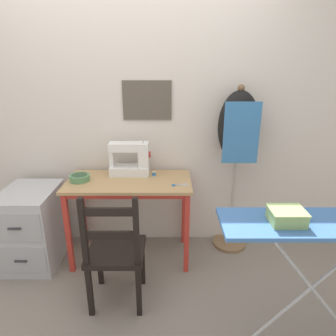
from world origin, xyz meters
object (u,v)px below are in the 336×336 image
(thread_spool_near_machine, at_px, (155,174))
(fabric_bowl, at_px, (81,178))
(dress_form, at_px, (239,134))
(ironing_board, at_px, (324,230))
(storage_box, at_px, (288,216))
(sewing_machine, at_px, (133,160))
(filing_cabinet, at_px, (34,226))
(scissors, at_px, (178,185))
(wooden_chair, at_px, (116,253))

(thread_spool_near_machine, bearing_deg, fabric_bowl, -169.65)
(dress_form, bearing_deg, fabric_bowl, -172.26)
(ironing_board, bearing_deg, dress_form, 103.25)
(storage_box, bearing_deg, ironing_board, 3.55)
(sewing_machine, relative_size, storage_box, 1.92)
(thread_spool_near_machine, distance_m, ironing_board, 1.42)
(filing_cabinet, relative_size, dress_form, 0.44)
(sewing_machine, relative_size, dress_form, 0.24)
(thread_spool_near_machine, height_order, filing_cabinet, thread_spool_near_machine)
(fabric_bowl, bearing_deg, sewing_machine, 19.57)
(scissors, xyz_separation_m, storage_box, (0.57, -0.82, 0.16))
(wooden_chair, xyz_separation_m, ironing_board, (1.23, -0.35, 0.40))
(scissors, relative_size, filing_cabinet, 0.20)
(sewing_machine, xyz_separation_m, fabric_bowl, (-0.43, -0.15, -0.11))
(dress_form, height_order, storage_box, dress_form)
(scissors, bearing_deg, ironing_board, -45.69)
(fabric_bowl, height_order, storage_box, storage_box)
(wooden_chair, bearing_deg, fabric_bowl, 123.88)
(fabric_bowl, relative_size, scissors, 1.21)
(thread_spool_near_machine, distance_m, storage_box, 1.29)
(wooden_chair, bearing_deg, filing_cabinet, 148.09)
(fabric_bowl, distance_m, wooden_chair, 0.76)
(scissors, xyz_separation_m, ironing_board, (0.79, -0.81, 0.07))
(thread_spool_near_machine, xyz_separation_m, filing_cabinet, (-1.06, -0.16, -0.43))
(fabric_bowl, bearing_deg, storage_box, -33.52)
(thread_spool_near_machine, bearing_deg, storage_box, -53.47)
(wooden_chair, relative_size, storage_box, 4.87)
(fabric_bowl, xyz_separation_m, thread_spool_near_machine, (0.62, 0.11, -0.01))
(wooden_chair, xyz_separation_m, storage_box, (1.01, -0.36, 0.49))
(fabric_bowl, relative_size, wooden_chair, 0.18)
(thread_spool_near_machine, bearing_deg, wooden_chair, -110.37)
(sewing_machine, distance_m, thread_spool_near_machine, 0.23)
(sewing_machine, distance_m, scissors, 0.49)
(fabric_bowl, xyz_separation_m, scissors, (0.82, -0.10, -0.03))
(filing_cabinet, height_order, dress_form, dress_form)
(scissors, distance_m, dress_form, 0.70)
(wooden_chair, bearing_deg, storage_box, -19.68)
(sewing_machine, bearing_deg, ironing_board, -41.88)
(thread_spool_near_machine, distance_m, dress_form, 0.81)
(wooden_chair, height_order, ironing_board, wooden_chair)
(filing_cabinet, bearing_deg, storage_box, -25.43)
(fabric_bowl, relative_size, ironing_board, 0.15)
(dress_form, bearing_deg, filing_cabinet, -172.53)
(ironing_board, xyz_separation_m, storage_box, (-0.22, -0.01, 0.09))
(scissors, bearing_deg, storage_box, -55.31)
(sewing_machine, xyz_separation_m, dress_form, (0.92, 0.03, 0.22))
(scissors, bearing_deg, thread_spool_near_machine, 132.79)
(sewing_machine, bearing_deg, wooden_chair, -94.34)
(wooden_chair, bearing_deg, scissors, 45.52)
(dress_form, bearing_deg, scissors, -151.74)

